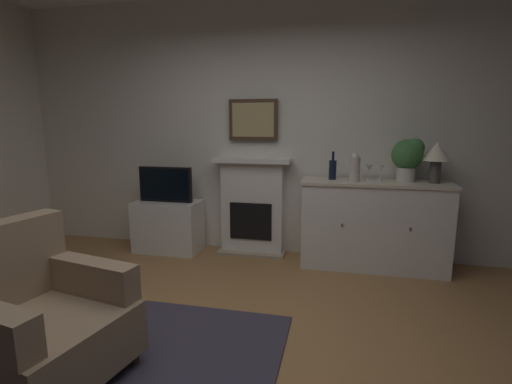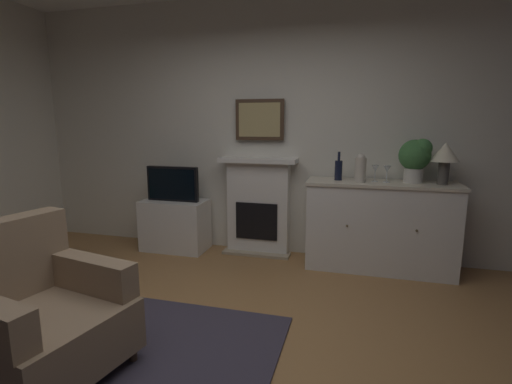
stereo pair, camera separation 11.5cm
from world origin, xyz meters
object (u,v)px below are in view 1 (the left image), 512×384
Objects in this scene: vase_decorative at (355,167)px; potted_plant_small at (408,156)px; wine_bottle at (333,169)px; tv_cabinet at (168,226)px; framed_picture at (253,120)px; fireplace_unit at (252,206)px; armchair at (36,320)px; wine_glass_left at (369,169)px; wine_glass_center at (380,169)px; table_lamp at (437,154)px; tv_set at (166,184)px; sideboard_cabinet at (373,225)px.

potted_plant_small is at bearing 10.56° from vase_decorative.
tv_cabinet is (-1.86, -0.01, -0.72)m from wine_bottle.
wine_bottle is at bearing -12.61° from framed_picture.
fireplace_unit reaches higher than armchair.
wine_glass_left is 0.16m from vase_decorative.
vase_decorative is at bearing 50.69° from armchair.
wine_glass_center is 0.22× the size of tv_cabinet.
table_lamp is 1.38× the size of wine_bottle.
armchair is at bearing -106.04° from fireplace_unit.
fireplace_unit is 0.97m from framed_picture.
potted_plant_small reaches higher than wine_bottle.
wine_bottle is 0.39× the size of tv_cabinet.
framed_picture is 3.33× the size of wine_glass_left.
wine_bottle is 1.76× the size of wine_glass_center.
wine_glass_left and wine_glass_center have the same top height.
vase_decorative is at bearing -152.55° from wine_glass_left.
wine_glass_left is at bearing 170.09° from wine_glass_center.
wine_glass_center is (0.11, -0.02, 0.00)m from wine_glass_left.
wine_glass_center is 0.38× the size of potted_plant_small.
tv_cabinet is (-0.97, -0.21, -1.22)m from framed_picture.
fireplace_unit is 1.34m from wine_glass_left.
wine_bottle reaches higher than wine_glass_left.
tv_set is at bearing -178.82° from potted_plant_small.
framed_picture is at bearing 166.11° from vase_decorative.
tv_set reaches higher than tv_cabinet.
framed_picture is 1.71m from sideboard_cabinet.
wine_bottle reaches higher than sideboard_cabinet.
wine_glass_center is (0.04, 0.01, 0.57)m from sideboard_cabinet.
vase_decorative is at bearing -11.65° from fireplace_unit.
framed_picture is at bearing 90.00° from fireplace_unit.
fireplace_unit is 3.91× the size of vase_decorative.
tv_cabinet is at bearing 179.76° from wine_glass_center.
wine_glass_left is (1.25, -0.20, -0.49)m from framed_picture.
tv_cabinet is at bearing 178.21° from vase_decorative.
potted_plant_small is (0.26, 0.04, 0.13)m from wine_glass_center.
fireplace_unit is 2.56× the size of potted_plant_small.
armchair is at bearing -135.22° from potted_plant_small.
vase_decorative is 0.65× the size of potted_plant_small.
potted_plant_small reaches higher than fireplace_unit.
table_lamp is 0.25m from potted_plant_small.
fireplace_unit is 2.53m from armchair.
tv_cabinet is (-2.29, 0.02, -0.16)m from sideboard_cabinet.
table_lamp reaches higher than tv_cabinet.
framed_picture reaches higher than fireplace_unit.
potted_plant_small is (2.59, 0.03, 0.87)m from tv_cabinet.
wine_glass_center is (-0.51, 0.01, -0.16)m from table_lamp.
tv_set is (-2.33, -0.01, -0.24)m from wine_glass_center.
potted_plant_small reaches higher than wine_glass_left.
fireplace_unit is 1.47× the size of tv_cabinet.
potted_plant_small reaches higher than tv_set.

